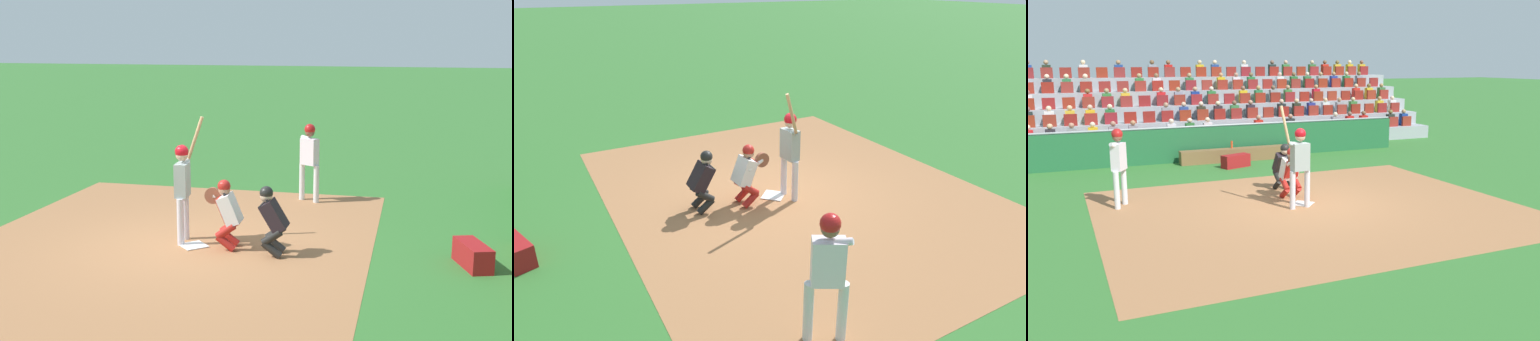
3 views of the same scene
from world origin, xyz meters
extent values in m
plane|color=#326D2C|center=(0.00, 0.00, 0.00)|extent=(160.00, 160.00, 0.00)
cube|color=#A46C44|center=(0.00, 0.50, 0.00)|extent=(9.44, 7.58, 0.01)
cube|color=white|center=(0.00, 0.00, 0.02)|extent=(0.62, 0.62, 0.02)
cylinder|color=silver|center=(0.01, 0.25, 0.44)|extent=(0.14, 0.14, 0.88)
cylinder|color=silver|center=(0.40, 0.29, 0.44)|extent=(0.14, 0.14, 0.88)
cube|color=#95A09F|center=(0.20, 0.27, 1.19)|extent=(0.42, 0.26, 0.62)
sphere|color=#CCA789|center=(0.20, 0.27, 1.66)|extent=(0.23, 0.23, 0.23)
sphere|color=red|center=(0.20, 0.27, 1.72)|extent=(0.25, 0.25, 0.25)
cylinder|color=#95A09F|center=(0.26, 0.25, 1.49)|extent=(0.44, 0.09, 0.14)
cylinder|color=#95A09F|center=(0.42, 0.27, 1.49)|extent=(0.17, 0.14, 0.13)
cylinder|color=tan|center=(0.51, 0.11, 1.92)|extent=(0.16, 0.34, 0.84)
sphere|color=black|center=(0.47, 0.25, 1.52)|extent=(0.06, 0.06, 0.06)
cylinder|color=#A91E19|center=(-0.12, -0.66, 0.15)|extent=(0.16, 0.39, 0.34)
cylinder|color=#A91E19|center=(-0.12, -0.66, 0.37)|extent=(0.16, 0.39, 0.33)
cylinder|color=#A91E19|center=(0.20, -0.64, 0.15)|extent=(0.16, 0.39, 0.34)
cylinder|color=#A91E19|center=(0.20, -0.64, 0.37)|extent=(0.16, 0.39, 0.33)
cube|color=white|center=(0.04, -0.69, 0.73)|extent=(0.44, 0.45, 0.60)
cube|color=#A91E19|center=(0.03, -0.57, 0.73)|extent=(0.39, 0.24, 0.45)
sphere|color=#AE7A5E|center=(0.03, -0.59, 1.10)|extent=(0.22, 0.22, 0.22)
cube|color=black|center=(0.03, -0.59, 1.10)|extent=(0.20, 0.12, 0.20)
sphere|color=#A91E19|center=(0.03, -0.59, 1.16)|extent=(0.24, 0.24, 0.24)
cylinder|color=brown|center=(0.14, -0.34, 0.95)|extent=(0.09, 0.30, 0.30)
cylinder|color=white|center=(0.18, -0.51, 0.88)|extent=(0.17, 0.40, 0.22)
cylinder|color=black|center=(-0.29, -1.54, 0.15)|extent=(0.14, 0.38, 0.34)
cylinder|color=black|center=(-0.29, -1.54, 0.37)|extent=(0.14, 0.38, 0.33)
cylinder|color=black|center=(0.03, -1.54, 0.15)|extent=(0.14, 0.38, 0.34)
cylinder|color=black|center=(0.03, -1.54, 0.37)|extent=(0.14, 0.38, 0.33)
cube|color=black|center=(-0.13, -1.55, 0.72)|extent=(0.42, 0.49, 0.59)
cube|color=black|center=(-0.14, -1.44, 0.72)|extent=(0.38, 0.29, 0.42)
sphere|color=#CCAA8D|center=(-0.14, -1.41, 1.06)|extent=(0.22, 0.22, 0.22)
cube|color=black|center=(-0.14, -1.41, 1.06)|extent=(0.20, 0.14, 0.19)
sphere|color=black|center=(-0.14, -1.41, 1.12)|extent=(0.24, 0.24, 0.24)
cylinder|color=silver|center=(3.86, -1.65, 0.43)|extent=(0.18, 0.18, 0.87)
cylinder|color=silver|center=(4.07, -1.27, 0.43)|extent=(0.18, 0.18, 0.87)
cube|color=silver|center=(3.97, -1.46, 1.18)|extent=(0.39, 0.46, 0.62)
sphere|color=brown|center=(3.97, -1.46, 1.64)|extent=(0.22, 0.22, 0.22)
sphere|color=red|center=(3.97, -1.46, 1.70)|extent=(0.25, 0.25, 0.25)
cylinder|color=silver|center=(4.01, -1.43, 1.47)|extent=(0.33, 0.41, 0.14)
cylinder|color=silver|center=(4.09, -1.29, 1.47)|extent=(0.17, 0.16, 0.13)
camera|label=1|loc=(-11.18, -4.02, 3.76)|focal=47.07mm
camera|label=2|loc=(7.62, -4.25, 4.28)|focal=31.83mm
camera|label=3|loc=(5.11, 10.94, 3.30)|focal=37.13mm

